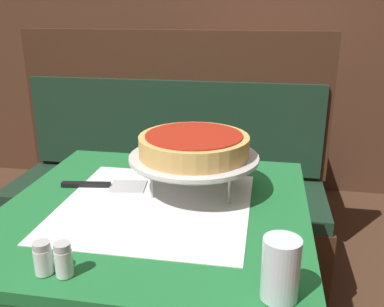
% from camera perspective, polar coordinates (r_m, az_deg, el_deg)
% --- Properties ---
extents(dining_table_front, '(0.80, 0.80, 0.78)m').
position_cam_1_polar(dining_table_front, '(1.19, -4.82, -11.22)').
color(dining_table_front, '#1E6B33').
rests_on(dining_table_front, ground_plane).
extents(dining_table_rear, '(0.66, 0.66, 0.78)m').
position_cam_1_polar(dining_table_rear, '(2.59, 7.96, 5.21)').
color(dining_table_rear, red).
rests_on(dining_table_rear, ground_plane).
extents(booth_bench, '(1.52, 0.50, 1.17)m').
position_cam_1_polar(booth_bench, '(2.13, -3.38, -7.21)').
color(booth_bench, '#3D2316').
rests_on(booth_bench, ground_plane).
extents(back_wall_panel, '(6.00, 0.04, 2.40)m').
position_cam_1_polar(back_wall_panel, '(3.04, 5.09, 17.52)').
color(back_wall_panel, '#4C2D1E').
rests_on(back_wall_panel, ground_plane).
extents(pizza_pan_stand, '(0.36, 0.36, 0.11)m').
position_cam_1_polar(pizza_pan_stand, '(1.18, 0.25, -0.71)').
color(pizza_pan_stand, '#ADADB2').
rests_on(pizza_pan_stand, dining_table_front).
extents(deep_dish_pizza, '(0.30, 0.30, 0.06)m').
position_cam_1_polar(deep_dish_pizza, '(1.17, 0.26, 1.15)').
color(deep_dish_pizza, tan).
rests_on(deep_dish_pizza, pizza_pan_stand).
extents(pizza_server, '(0.25, 0.10, 0.01)m').
position_cam_1_polar(pizza_server, '(1.27, -11.23, -4.20)').
color(pizza_server, '#BCBCC1').
rests_on(pizza_server, dining_table_front).
extents(water_glass_near, '(0.07, 0.07, 0.12)m').
position_cam_1_polar(water_glass_near, '(0.80, 11.72, -14.83)').
color(water_glass_near, silver).
rests_on(water_glass_near, dining_table_front).
extents(salt_shaker, '(0.04, 0.04, 0.07)m').
position_cam_1_polar(salt_shaker, '(0.91, -19.26, -13.02)').
color(salt_shaker, silver).
rests_on(salt_shaker, dining_table_front).
extents(pepper_shaker, '(0.03, 0.03, 0.07)m').
position_cam_1_polar(pepper_shaker, '(0.89, -16.76, -13.40)').
color(pepper_shaker, silver).
rests_on(pepper_shaker, dining_table_front).
extents(napkin_holder, '(0.10, 0.05, 0.09)m').
position_cam_1_polar(napkin_holder, '(1.43, 2.58, 0.55)').
color(napkin_holder, '#B2B2B7').
rests_on(napkin_holder, dining_table_front).
extents(condiment_caddy, '(0.12, 0.12, 0.17)m').
position_cam_1_polar(condiment_caddy, '(2.61, 6.01, 8.88)').
color(condiment_caddy, black).
rests_on(condiment_caddy, dining_table_rear).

